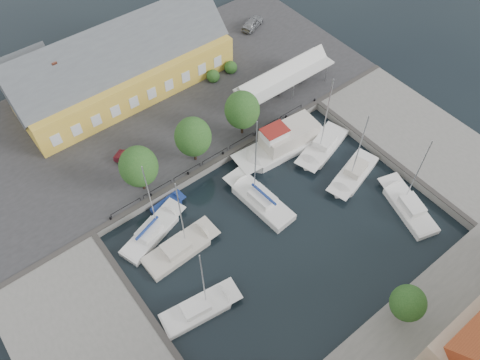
{
  "coord_description": "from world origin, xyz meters",
  "views": [
    {
      "loc": [
        -19.86,
        -19.46,
        43.28
      ],
      "look_at": [
        0.0,
        6.0,
        1.5
      ],
      "focal_mm": 35.0,
      "sensor_mm": 36.0,
      "label": 1
    }
  ],
  "objects_px": {
    "warehouse": "(118,68)",
    "west_boat_b": "(180,250)",
    "trawler": "(284,142)",
    "west_boat_a": "(153,233)",
    "east_boat_c": "(408,208)",
    "center_sailboat": "(260,201)",
    "east_boat_b": "(353,175)",
    "launch_nw": "(168,205)",
    "car_silver": "(252,23)",
    "car_red": "(132,160)",
    "west_boat_c": "(199,310)",
    "tent_canopy": "(285,76)",
    "east_boat_a": "(323,147)"
  },
  "relations": [
    {
      "from": "tent_canopy",
      "to": "car_silver",
      "type": "xyz_separation_m",
      "value": [
        5.92,
        13.97,
        -1.93
      ]
    },
    {
      "from": "warehouse",
      "to": "west_boat_b",
      "type": "relative_size",
      "value": 2.48
    },
    {
      "from": "car_red",
      "to": "east_boat_b",
      "type": "height_order",
      "value": "east_boat_b"
    },
    {
      "from": "warehouse",
      "to": "east_boat_c",
      "type": "relative_size",
      "value": 2.6
    },
    {
      "from": "east_boat_b",
      "to": "east_boat_c",
      "type": "xyz_separation_m",
      "value": [
        1.37,
        -7.01,
        -0.0
      ]
    },
    {
      "from": "west_boat_a",
      "to": "west_boat_c",
      "type": "xyz_separation_m",
      "value": [
        -0.95,
        -10.07,
        -0.01
      ]
    },
    {
      "from": "trawler",
      "to": "launch_nw",
      "type": "bearing_deg",
      "value": 174.79
    },
    {
      "from": "launch_nw",
      "to": "trawler",
      "type": "bearing_deg",
      "value": -5.21
    },
    {
      "from": "car_red",
      "to": "west_boat_b",
      "type": "bearing_deg",
      "value": -127.67
    },
    {
      "from": "east_boat_a",
      "to": "west_boat_c",
      "type": "distance_m",
      "value": 25.13
    },
    {
      "from": "car_red",
      "to": "west_boat_c",
      "type": "height_order",
      "value": "west_boat_c"
    },
    {
      "from": "car_silver",
      "to": "car_red",
      "type": "xyz_separation_m",
      "value": [
        -28.15,
        -12.49,
        -0.08
      ]
    },
    {
      "from": "tent_canopy",
      "to": "west_boat_c",
      "type": "height_order",
      "value": "west_boat_c"
    },
    {
      "from": "east_boat_a",
      "to": "west_boat_a",
      "type": "relative_size",
      "value": 1.09
    },
    {
      "from": "center_sailboat",
      "to": "launch_nw",
      "type": "bearing_deg",
      "value": 144.75
    },
    {
      "from": "east_boat_b",
      "to": "launch_nw",
      "type": "relative_size",
      "value": 2.68
    },
    {
      "from": "east_boat_c",
      "to": "launch_nw",
      "type": "bearing_deg",
      "value": 141.19
    },
    {
      "from": "west_boat_c",
      "to": "west_boat_a",
      "type": "bearing_deg",
      "value": 84.61
    },
    {
      "from": "car_silver",
      "to": "west_boat_b",
      "type": "height_order",
      "value": "west_boat_b"
    },
    {
      "from": "tent_canopy",
      "to": "car_red",
      "type": "relative_size",
      "value": 3.38
    },
    {
      "from": "warehouse",
      "to": "car_red",
      "type": "relative_size",
      "value": 6.89
    },
    {
      "from": "east_boat_b",
      "to": "center_sailboat",
      "type": "bearing_deg",
      "value": 160.97
    },
    {
      "from": "warehouse",
      "to": "launch_nw",
      "type": "xyz_separation_m",
      "value": [
        -5.33,
        -19.38,
        -4.34
      ]
    },
    {
      "from": "tent_canopy",
      "to": "east_boat_a",
      "type": "distance_m",
      "value": 10.78
    },
    {
      "from": "tent_canopy",
      "to": "east_boat_c",
      "type": "xyz_separation_m",
      "value": [
        -1.05,
        -22.31,
        -3.43
      ]
    },
    {
      "from": "warehouse",
      "to": "west_boat_b",
      "type": "xyz_separation_m",
      "value": [
        -7.44,
        -24.96,
        -4.17
      ]
    },
    {
      "from": "west_boat_b",
      "to": "west_boat_c",
      "type": "distance_m",
      "value": 6.94
    },
    {
      "from": "east_boat_b",
      "to": "west_boat_c",
      "type": "height_order",
      "value": "east_boat_b"
    },
    {
      "from": "car_silver",
      "to": "trawler",
      "type": "bearing_deg",
      "value": 127.86
    },
    {
      "from": "warehouse",
      "to": "launch_nw",
      "type": "bearing_deg",
      "value": -105.36
    },
    {
      "from": "warehouse",
      "to": "east_boat_a",
      "type": "relative_size",
      "value": 2.34
    },
    {
      "from": "warehouse",
      "to": "east_boat_b",
      "type": "height_order",
      "value": "east_boat_b"
    },
    {
      "from": "west_boat_b",
      "to": "center_sailboat",
      "type": "bearing_deg",
      "value": -2.04
    },
    {
      "from": "trawler",
      "to": "west_boat_a",
      "type": "bearing_deg",
      "value": -178.03
    },
    {
      "from": "trawler",
      "to": "west_boat_b",
      "type": "xyz_separation_m",
      "value": [
        -18.1,
        -4.12,
        -0.76
      ]
    },
    {
      "from": "center_sailboat",
      "to": "east_boat_c",
      "type": "bearing_deg",
      "value": -41.03
    },
    {
      "from": "trawler",
      "to": "west_boat_a",
      "type": "xyz_separation_m",
      "value": [
        -19.28,
        -0.66,
        -0.74
      ]
    },
    {
      "from": "center_sailboat",
      "to": "west_boat_a",
      "type": "relative_size",
      "value": 1.14
    },
    {
      "from": "east_boat_a",
      "to": "west_boat_c",
      "type": "relative_size",
      "value": 1.13
    },
    {
      "from": "warehouse",
      "to": "west_boat_b",
      "type": "distance_m",
      "value": 26.38
    },
    {
      "from": "center_sailboat",
      "to": "west_boat_c",
      "type": "bearing_deg",
      "value": -153.79
    },
    {
      "from": "car_red",
      "to": "east_boat_a",
      "type": "xyz_separation_m",
      "value": [
        19.97,
        -11.45,
        -1.42
      ]
    },
    {
      "from": "tent_canopy",
      "to": "car_red",
      "type": "bearing_deg",
      "value": 176.19
    },
    {
      "from": "west_boat_b",
      "to": "east_boat_c",
      "type": "bearing_deg",
      "value": -26.0
    },
    {
      "from": "center_sailboat",
      "to": "west_boat_b",
      "type": "height_order",
      "value": "center_sailboat"
    },
    {
      "from": "car_silver",
      "to": "trawler",
      "type": "distance_m",
      "value": 24.08
    },
    {
      "from": "center_sailboat",
      "to": "trawler",
      "type": "height_order",
      "value": "center_sailboat"
    },
    {
      "from": "tent_canopy",
      "to": "east_boat_c",
      "type": "bearing_deg",
      "value": -92.71
    },
    {
      "from": "center_sailboat",
      "to": "east_boat_c",
      "type": "relative_size",
      "value": 1.17
    },
    {
      "from": "east_boat_b",
      "to": "east_boat_a",
      "type": "bearing_deg",
      "value": 88.23
    }
  ]
}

